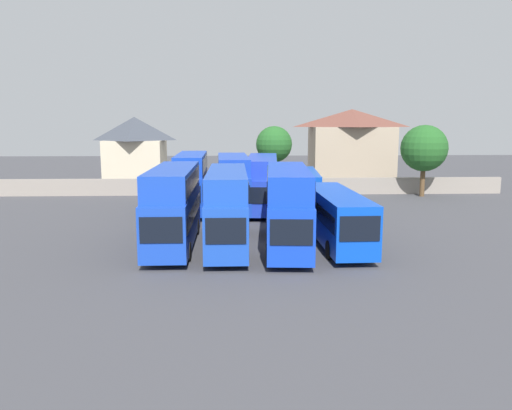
{
  "coord_description": "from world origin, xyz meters",
  "views": [
    {
      "loc": [
        -1.45,
        -31.23,
        7.84
      ],
      "look_at": [
        0.0,
        3.0,
        2.2
      ],
      "focal_mm": 35.47,
      "sensor_mm": 36.0,
      "label": 1
    }
  ],
  "objects_px": {
    "bus_4": "(337,215)",
    "house_terrace_left": "(135,150)",
    "bus_1": "(173,203)",
    "house_terrace_centre": "(351,146)",
    "bus_3": "(288,204)",
    "bus_6": "(233,180)",
    "bus_5": "(191,179)",
    "tree_behind_wall": "(274,145)",
    "bus_2": "(227,204)",
    "bus_7": "(262,180)",
    "tree_left_of_lot": "(424,148)",
    "bus_8": "(303,188)"
  },
  "relations": [
    {
      "from": "bus_5",
      "to": "tree_behind_wall",
      "type": "xyz_separation_m",
      "value": [
        8.28,
        12.42,
        2.46
      ]
    },
    {
      "from": "bus_6",
      "to": "bus_4",
      "type": "bearing_deg",
      "value": 25.78
    },
    {
      "from": "bus_7",
      "to": "bus_5",
      "type": "bearing_deg",
      "value": -82.65
    },
    {
      "from": "bus_2",
      "to": "bus_4",
      "type": "bearing_deg",
      "value": 91.67
    },
    {
      "from": "tree_left_of_lot",
      "to": "house_terrace_centre",
      "type": "bearing_deg",
      "value": 114.26
    },
    {
      "from": "bus_8",
      "to": "tree_behind_wall",
      "type": "xyz_separation_m",
      "value": [
        -1.62,
        12.74,
        3.29
      ]
    },
    {
      "from": "bus_2",
      "to": "bus_4",
      "type": "height_order",
      "value": "bus_2"
    },
    {
      "from": "bus_2",
      "to": "tree_left_of_lot",
      "type": "bearing_deg",
      "value": 136.06
    },
    {
      "from": "house_terrace_centre",
      "to": "tree_behind_wall",
      "type": "height_order",
      "value": "house_terrace_centre"
    },
    {
      "from": "bus_6",
      "to": "bus_7",
      "type": "bearing_deg",
      "value": 102.55
    },
    {
      "from": "bus_4",
      "to": "house_terrace_left",
      "type": "distance_m",
      "value": 38.13
    },
    {
      "from": "bus_7",
      "to": "bus_8",
      "type": "distance_m",
      "value": 3.73
    },
    {
      "from": "bus_4",
      "to": "tree_left_of_lot",
      "type": "height_order",
      "value": "tree_left_of_lot"
    },
    {
      "from": "bus_7",
      "to": "house_terrace_left",
      "type": "xyz_separation_m",
      "value": [
        -14.98,
        19.6,
        1.64
      ]
    },
    {
      "from": "bus_2",
      "to": "house_terrace_left",
      "type": "height_order",
      "value": "house_terrace_left"
    },
    {
      "from": "bus_2",
      "to": "house_terrace_left",
      "type": "xyz_separation_m",
      "value": [
        -12.04,
        33.15,
        1.59
      ]
    },
    {
      "from": "tree_left_of_lot",
      "to": "bus_1",
      "type": "bearing_deg",
      "value": -138.71
    },
    {
      "from": "bus_2",
      "to": "house_terrace_left",
      "type": "bearing_deg",
      "value": -160.0
    },
    {
      "from": "bus_1",
      "to": "bus_3",
      "type": "relative_size",
      "value": 0.99
    },
    {
      "from": "bus_1",
      "to": "house_terrace_centre",
      "type": "height_order",
      "value": "house_terrace_centre"
    },
    {
      "from": "bus_3",
      "to": "tree_behind_wall",
      "type": "distance_m",
      "value": 26.24
    },
    {
      "from": "bus_8",
      "to": "bus_5",
      "type": "bearing_deg",
      "value": -87.24
    },
    {
      "from": "bus_8",
      "to": "tree_left_of_lot",
      "type": "xyz_separation_m",
      "value": [
        13.87,
        8.24,
        3.08
      ]
    },
    {
      "from": "bus_1",
      "to": "house_terrace_centre",
      "type": "distance_m",
      "value": 37.36
    },
    {
      "from": "bus_1",
      "to": "bus_5",
      "type": "xyz_separation_m",
      "value": [
        0.05,
        12.99,
        0.03
      ]
    },
    {
      "from": "bus_6",
      "to": "tree_left_of_lot",
      "type": "xyz_separation_m",
      "value": [
        20.08,
        8.28,
        2.33
      ]
    },
    {
      "from": "bus_6",
      "to": "bus_7",
      "type": "distance_m",
      "value": 2.69
    },
    {
      "from": "bus_4",
      "to": "bus_7",
      "type": "distance_m",
      "value": 13.98
    },
    {
      "from": "bus_5",
      "to": "bus_7",
      "type": "relative_size",
      "value": 0.9
    },
    {
      "from": "bus_8",
      "to": "bus_4",
      "type": "bearing_deg",
      "value": 6.6
    },
    {
      "from": "bus_3",
      "to": "tree_behind_wall",
      "type": "bearing_deg",
      "value": -178.56
    },
    {
      "from": "bus_1",
      "to": "tree_behind_wall",
      "type": "xyz_separation_m",
      "value": [
        8.33,
        25.41,
        2.49
      ]
    },
    {
      "from": "house_terrace_left",
      "to": "tree_behind_wall",
      "type": "relative_size",
      "value": 1.15
    },
    {
      "from": "bus_3",
      "to": "bus_6",
      "type": "relative_size",
      "value": 1.08
    },
    {
      "from": "bus_1",
      "to": "bus_4",
      "type": "height_order",
      "value": "bus_1"
    },
    {
      "from": "bus_1",
      "to": "bus_5",
      "type": "relative_size",
      "value": 1.05
    },
    {
      "from": "bus_2",
      "to": "bus_5",
      "type": "distance_m",
      "value": 13.65
    },
    {
      "from": "bus_6",
      "to": "bus_7",
      "type": "height_order",
      "value": "bus_6"
    },
    {
      "from": "bus_1",
      "to": "bus_8",
      "type": "height_order",
      "value": "bus_1"
    },
    {
      "from": "house_terrace_centre",
      "to": "tree_left_of_lot",
      "type": "bearing_deg",
      "value": -65.74
    },
    {
      "from": "bus_1",
      "to": "bus_6",
      "type": "height_order",
      "value": "bus_1"
    },
    {
      "from": "house_terrace_left",
      "to": "house_terrace_centre",
      "type": "xyz_separation_m",
      "value": [
        27.34,
        -0.62,
        0.47
      ]
    },
    {
      "from": "bus_3",
      "to": "bus_7",
      "type": "bearing_deg",
      "value": -172.61
    },
    {
      "from": "bus_4",
      "to": "house_terrace_centre",
      "type": "relative_size",
      "value": 1.06
    },
    {
      "from": "house_terrace_left",
      "to": "tree_left_of_lot",
      "type": "bearing_deg",
      "value": -20.28
    },
    {
      "from": "bus_7",
      "to": "tree_left_of_lot",
      "type": "height_order",
      "value": "tree_left_of_lot"
    },
    {
      "from": "house_terrace_left",
      "to": "house_terrace_centre",
      "type": "height_order",
      "value": "house_terrace_centre"
    },
    {
      "from": "bus_2",
      "to": "bus_3",
      "type": "height_order",
      "value": "bus_3"
    },
    {
      "from": "house_terrace_left",
      "to": "tree_left_of_lot",
      "type": "distance_m",
      "value": 34.61
    },
    {
      "from": "bus_4",
      "to": "bus_8",
      "type": "height_order",
      "value": "bus_8"
    }
  ]
}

